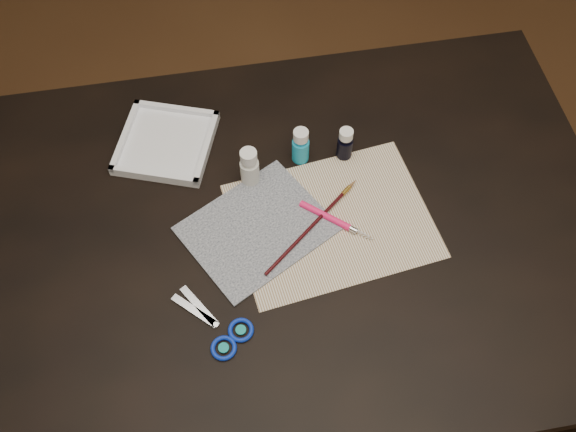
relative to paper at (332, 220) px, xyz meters
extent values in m
cube|color=#422614|center=(-0.09, 0.00, -0.76)|extent=(3.50, 3.50, 0.02)
cube|color=black|center=(-0.09, 0.00, -0.38)|extent=(1.30, 0.90, 0.75)
cube|color=silver|center=(0.00, 0.00, 0.00)|extent=(0.42, 0.34, 0.00)
cube|color=black|center=(-0.15, 0.01, 0.00)|extent=(0.33, 0.31, 0.00)
cylinder|color=silver|center=(-0.14, 0.12, 0.05)|extent=(0.04, 0.04, 0.09)
cylinder|color=#189BC5|center=(-0.03, 0.16, 0.04)|extent=(0.04, 0.04, 0.09)
cylinder|color=black|center=(0.06, 0.15, 0.04)|extent=(0.03, 0.03, 0.08)
cube|color=white|center=(-0.31, 0.24, 0.01)|extent=(0.24, 0.24, 0.02)
camera|label=1|loc=(-0.20, -0.62, 1.09)|focal=40.00mm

